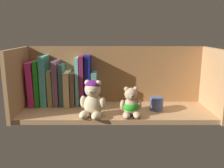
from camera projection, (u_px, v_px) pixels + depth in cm
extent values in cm
cube|color=tan|center=(116.00, 112.00, 105.83)|extent=(82.23, 24.97, 2.00)
cube|color=#97683D|center=(115.00, 77.00, 115.64)|extent=(84.63, 1.20, 29.06)
cube|color=tan|center=(19.00, 82.00, 102.83)|extent=(1.60, 27.37, 29.06)
cube|color=tan|center=(213.00, 82.00, 102.90)|extent=(1.60, 27.37, 29.06)
cube|color=#CD2576|center=(34.00, 83.00, 112.20)|extent=(3.05, 14.51, 20.49)
cube|color=#1F8B1D|center=(40.00, 82.00, 112.14)|extent=(1.89, 13.64, 21.05)
cube|color=#49A89D|center=(45.00, 80.00, 111.91)|extent=(2.85, 12.15, 23.12)
cube|color=#948A51|center=(52.00, 87.00, 112.65)|extent=(2.37, 11.44, 16.41)
cube|color=#774C61|center=(57.00, 82.00, 112.14)|extent=(2.28, 12.38, 21.07)
cube|color=#3E6762|center=(63.00, 84.00, 112.34)|extent=(2.02, 10.67, 19.33)
cube|color=tan|center=(68.00, 88.00, 112.71)|extent=(2.51, 14.39, 15.94)
cube|color=brown|center=(74.00, 88.00, 112.75)|extent=(1.72, 12.56, 15.61)
cube|color=#71C2B9|center=(78.00, 81.00, 112.01)|extent=(1.61, 9.31, 22.35)
cube|color=maroon|center=(82.00, 80.00, 111.93)|extent=(1.91, 10.74, 23.11)
cube|color=navy|center=(88.00, 80.00, 111.92)|extent=(2.73, 9.12, 23.22)
cube|color=#58938C|center=(94.00, 88.00, 112.77)|extent=(2.65, 9.80, 15.51)
ellipsoid|color=beige|center=(93.00, 105.00, 97.76)|extent=(7.74, 7.10, 9.10)
sphere|color=beige|center=(92.00, 89.00, 95.86)|extent=(6.47, 6.47, 6.47)
sphere|color=beige|center=(87.00, 83.00, 96.22)|extent=(2.43, 2.43, 2.43)
sphere|color=beige|center=(98.00, 83.00, 95.26)|extent=(2.43, 2.43, 2.43)
sphere|color=beige|center=(91.00, 92.00, 93.76)|extent=(2.43, 2.43, 2.43)
sphere|color=black|center=(90.00, 92.00, 92.93)|extent=(0.85, 0.85, 0.85)
ellipsoid|color=beige|center=(84.00, 115.00, 94.82)|extent=(4.88, 6.72, 3.24)
ellipsoid|color=beige|center=(96.00, 116.00, 93.75)|extent=(4.88, 6.72, 3.24)
ellipsoid|color=beige|center=(83.00, 102.00, 97.95)|extent=(3.14, 3.14, 5.26)
ellipsoid|color=beige|center=(102.00, 103.00, 96.20)|extent=(3.14, 3.14, 5.26)
ellipsoid|color=#5B186C|center=(93.00, 85.00, 95.90)|extent=(6.15, 6.15, 3.56)
ellipsoid|color=tan|center=(130.00, 107.00, 97.97)|extent=(6.32, 5.80, 7.44)
sphere|color=tan|center=(131.00, 94.00, 96.41)|extent=(5.29, 5.29, 5.29)
sphere|color=tan|center=(126.00, 89.00, 96.23)|extent=(1.98, 1.98, 1.98)
sphere|color=tan|center=(135.00, 89.00, 96.41)|extent=(1.98, 1.98, 1.98)
sphere|color=tan|center=(131.00, 96.00, 94.65)|extent=(1.98, 1.98, 1.98)
sphere|color=black|center=(132.00, 97.00, 93.97)|extent=(0.69, 0.69, 0.69)
ellipsoid|color=tan|center=(126.00, 115.00, 94.96)|extent=(3.22, 5.10, 2.64)
ellipsoid|color=tan|center=(137.00, 115.00, 95.16)|extent=(3.22, 5.10, 2.64)
ellipsoid|color=tan|center=(122.00, 105.00, 97.24)|extent=(2.25, 2.25, 4.30)
ellipsoid|color=tan|center=(139.00, 105.00, 97.57)|extent=(2.25, 2.25, 4.30)
ellipsoid|color=green|center=(130.00, 106.00, 97.93)|extent=(6.84, 6.32, 5.21)
cylinder|color=#4C5B99|center=(156.00, 104.00, 104.77)|extent=(5.71, 5.71, 5.80)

